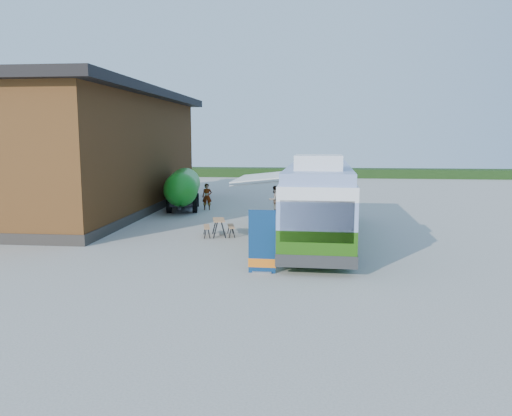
# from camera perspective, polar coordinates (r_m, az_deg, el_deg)

# --- Properties ---
(ground) EXTENTS (100.00, 100.00, 0.00)m
(ground) POSITION_cam_1_polar(r_m,az_deg,el_deg) (20.66, -2.41, -4.83)
(ground) COLOR #BCB7AD
(ground) RESTS_ON ground
(barn) EXTENTS (9.60, 21.20, 7.50)m
(barn) POSITION_cam_1_polar(r_m,az_deg,el_deg) (32.83, -18.31, 5.92)
(barn) COLOR brown
(barn) RESTS_ON ground
(hedge) EXTENTS (40.00, 3.00, 1.00)m
(hedge) POSITION_cam_1_polar(r_m,az_deg,el_deg) (58.28, 10.99, 3.95)
(hedge) COLOR #264419
(hedge) RESTS_ON ground
(bus) EXTENTS (3.12, 13.01, 3.98)m
(bus) POSITION_cam_1_polar(r_m,az_deg,el_deg) (22.73, 7.20, 1.17)
(bus) COLOR #2B6310
(bus) RESTS_ON ground
(awning) EXTENTS (2.86, 4.50, 0.53)m
(awning) POSITION_cam_1_polar(r_m,az_deg,el_deg) (23.03, 1.57, 3.82)
(awning) COLOR white
(awning) RESTS_ON ground
(banner) EXTENTS (0.95, 0.20, 2.19)m
(banner) POSITION_cam_1_polar(r_m,az_deg,el_deg) (17.05, 0.69, -4.54)
(banner) COLOR navy
(banner) RESTS_ON ground
(picnic_table) EXTENTS (1.65, 1.53, 0.80)m
(picnic_table) POSITION_cam_1_polar(r_m,az_deg,el_deg) (23.46, -4.26, -1.79)
(picnic_table) COLOR tan
(picnic_table) RESTS_ON ground
(person_a) EXTENTS (0.68, 0.51, 1.69)m
(person_a) POSITION_cam_1_polar(r_m,az_deg,el_deg) (31.94, -5.62, 1.30)
(person_a) COLOR #999999
(person_a) RESTS_ON ground
(person_b) EXTENTS (1.05, 1.03, 1.70)m
(person_b) POSITION_cam_1_polar(r_m,az_deg,el_deg) (30.17, 2.16, 0.94)
(person_b) COLOR #999999
(person_b) RESTS_ON ground
(slurry_tanker) EXTENTS (2.86, 6.79, 2.54)m
(slurry_tanker) POSITION_cam_1_polar(r_m,az_deg,el_deg) (32.15, -8.33, 2.40)
(slurry_tanker) COLOR #18851E
(slurry_tanker) RESTS_ON ground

